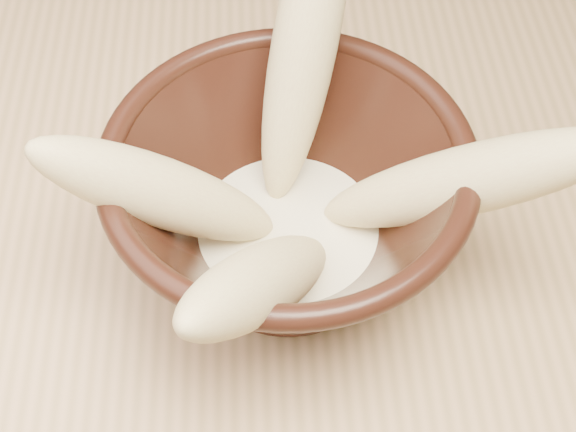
% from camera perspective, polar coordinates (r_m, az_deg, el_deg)
% --- Properties ---
extents(table, '(1.20, 0.80, 0.75)m').
position_cam_1_polar(table, '(0.74, -18.01, -0.00)').
color(table, tan).
rests_on(table, ground).
extents(bowl, '(0.23, 0.23, 0.13)m').
position_cam_1_polar(bowl, '(0.52, 0.00, 0.71)').
color(bowl, black).
rests_on(bowl, table).
extents(milk_puddle, '(0.13, 0.13, 0.02)m').
position_cam_1_polar(milk_puddle, '(0.54, 0.00, -1.28)').
color(milk_puddle, beige).
rests_on(milk_puddle, bowl).
extents(banana_upright, '(0.10, 0.16, 0.21)m').
position_cam_1_polar(banana_upright, '(0.53, 1.21, 12.21)').
color(banana_upright, tan).
rests_on(banana_upright, bowl).
extents(banana_left, '(0.17, 0.07, 0.15)m').
position_cam_1_polar(banana_left, '(0.49, -8.96, 1.66)').
color(banana_left, tan).
rests_on(banana_left, bowl).
extents(banana_right, '(0.19, 0.10, 0.16)m').
position_cam_1_polar(banana_right, '(0.50, 12.20, 2.39)').
color(banana_right, tan).
rests_on(banana_right, bowl).
extents(banana_front, '(0.13, 0.16, 0.15)m').
position_cam_1_polar(banana_front, '(0.45, -1.92, -4.75)').
color(banana_front, tan).
rests_on(banana_front, bowl).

